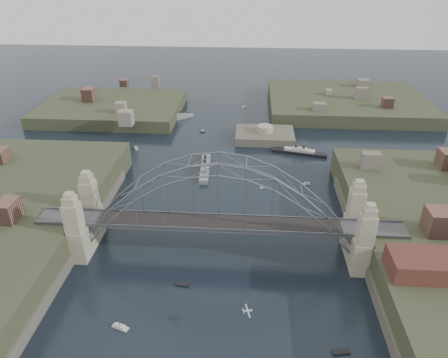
% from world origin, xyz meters
% --- Properties ---
extents(ground, '(500.00, 500.00, 0.00)m').
position_xyz_m(ground, '(0.00, 0.00, 0.00)').
color(ground, black).
rests_on(ground, ground).
extents(bridge, '(84.00, 13.80, 24.60)m').
position_xyz_m(bridge, '(0.00, 0.00, 12.32)').
color(bridge, '#474749').
rests_on(bridge, ground).
extents(headland_nw, '(60.00, 45.00, 9.00)m').
position_xyz_m(headland_nw, '(-55.00, 95.00, 0.50)').
color(headland_nw, '#353B24').
rests_on(headland_nw, ground).
extents(headland_ne, '(70.00, 55.00, 9.50)m').
position_xyz_m(headland_ne, '(50.00, 110.00, 0.75)').
color(headland_ne, '#353B24').
rests_on(headland_ne, ground).
extents(fort_island, '(22.00, 16.00, 9.40)m').
position_xyz_m(fort_island, '(12.00, 70.00, -0.34)').
color(fort_island, '#514C3F').
rests_on(fort_island, ground).
extents(wharf_shed, '(20.00, 8.00, 4.00)m').
position_xyz_m(wharf_shed, '(44.00, -14.00, 10.00)').
color(wharf_shed, '#592D26').
rests_on(wharf_shed, shore_east).
extents(naval_cruiser_near, '(3.87, 20.64, 6.15)m').
position_xyz_m(naval_cruiser_near, '(-7.92, 42.72, 0.96)').
color(naval_cruiser_near, gray).
rests_on(naval_cruiser_near, ground).
extents(naval_cruiser_far, '(12.29, 9.88, 4.70)m').
position_xyz_m(naval_cruiser_far, '(-24.54, 89.59, 0.73)').
color(naval_cruiser_far, gray).
rests_on(naval_cruiser_far, ground).
extents(ocean_liner, '(19.47, 6.99, 4.76)m').
position_xyz_m(ocean_liner, '(24.00, 57.15, 0.74)').
color(ocean_liner, black).
rests_on(ocean_liner, ground).
extents(aeroplane, '(1.84, 3.26, 0.48)m').
position_xyz_m(aeroplane, '(7.00, -24.37, 6.23)').
color(aeroplane, silver).
extents(small_boat_a, '(2.40, 1.24, 0.45)m').
position_xyz_m(small_boat_a, '(-12.65, 14.27, 0.15)').
color(small_boat_a, silver).
rests_on(small_boat_a, ground).
extents(small_boat_b, '(1.70, 1.02, 0.45)m').
position_xyz_m(small_boat_b, '(10.76, 31.65, 0.15)').
color(small_boat_b, silver).
rests_on(small_boat_b, ground).
extents(small_boat_c, '(3.00, 1.32, 0.45)m').
position_xyz_m(small_boat_c, '(-6.79, -12.00, 0.15)').
color(small_boat_c, silver).
rests_on(small_boat_c, ground).
extents(small_boat_d, '(2.36, 1.36, 1.43)m').
position_xyz_m(small_boat_d, '(24.21, 34.73, 0.29)').
color(small_boat_d, silver).
rests_on(small_boat_d, ground).
extents(small_boat_e, '(2.58, 3.80, 0.45)m').
position_xyz_m(small_boat_e, '(-34.77, 57.63, 0.15)').
color(small_boat_e, silver).
rests_on(small_boat_e, ground).
extents(small_boat_f, '(1.91, 0.89, 0.45)m').
position_xyz_m(small_boat_f, '(-5.57, 45.58, 0.15)').
color(small_boat_f, silver).
rests_on(small_boat_f, ground).
extents(small_boat_g, '(3.31, 1.57, 0.45)m').
position_xyz_m(small_boat_g, '(23.87, -27.05, 0.15)').
color(small_boat_g, silver).
rests_on(small_boat_g, ground).
extents(small_boat_h, '(2.19, 1.33, 1.43)m').
position_xyz_m(small_boat_h, '(-12.59, 75.58, 0.29)').
color(small_boat_h, silver).
rests_on(small_boat_h, ground).
extents(small_boat_i, '(2.52, 2.28, 1.43)m').
position_xyz_m(small_boat_i, '(32.02, 14.71, 0.28)').
color(small_boat_i, silver).
rests_on(small_boat_i, ground).
extents(small_boat_j, '(3.43, 2.10, 1.43)m').
position_xyz_m(small_boat_j, '(-16.69, -24.29, 0.28)').
color(small_boat_j, silver).
rests_on(small_boat_j, ground).
extents(small_boat_k, '(2.00, 2.08, 0.45)m').
position_xyz_m(small_boat_k, '(3.06, 107.77, 0.15)').
color(small_boat_k, silver).
rests_on(small_boat_k, ground).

